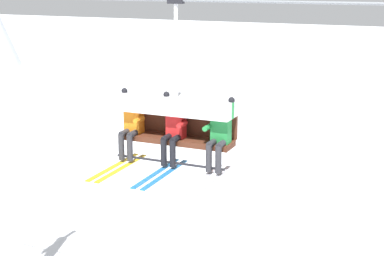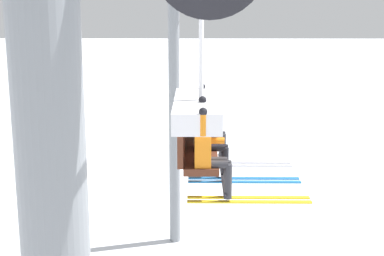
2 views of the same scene
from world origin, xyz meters
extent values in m
cylinder|color=slate|center=(1.78, -0.80, 8.39)|extent=(17.78, 0.05, 0.05)
cube|color=#512819|center=(-0.44, -0.80, 5.90)|extent=(2.11, 0.48, 0.10)
cube|color=#512819|center=(-0.44, -0.52, 6.17)|extent=(2.11, 0.08, 0.45)
cube|color=silver|center=(-0.44, -0.74, 6.55)|extent=(2.15, 0.68, 0.30)
cylinder|color=black|center=(-0.44, -1.12, 5.57)|extent=(2.11, 0.04, 0.04)
cylinder|color=silver|center=(-0.44, -0.80, 7.52)|extent=(0.07, 0.07, 1.64)
cube|color=black|center=(-0.44, -0.80, 8.39)|extent=(0.28, 0.12, 0.12)
cube|color=orange|center=(-1.31, -0.82, 6.21)|extent=(0.32, 0.22, 0.52)
sphere|color=maroon|center=(-1.31, -0.82, 6.57)|extent=(0.22, 0.22, 0.22)
ellipsoid|color=black|center=(-1.31, -0.92, 6.57)|extent=(0.17, 0.04, 0.08)
cylinder|color=#2D2D33|center=(-1.40, -0.99, 5.99)|extent=(0.11, 0.34, 0.11)
cylinder|color=#2D2D33|center=(-1.22, -0.99, 5.99)|extent=(0.11, 0.34, 0.11)
cylinder|color=#2D2D33|center=(-1.40, -1.16, 5.75)|extent=(0.11, 0.11, 0.48)
cylinder|color=#2D2D33|center=(-1.22, -1.16, 5.75)|extent=(0.11, 0.11, 0.48)
cube|color=gold|center=(-1.40, -1.46, 5.46)|extent=(0.09, 1.70, 0.02)
cube|color=gold|center=(-1.22, -1.46, 5.46)|extent=(0.09, 1.70, 0.02)
cylinder|color=orange|center=(-1.49, -0.82, 6.56)|extent=(0.09, 0.09, 0.30)
sphere|color=black|center=(-1.49, -0.82, 6.73)|extent=(0.11, 0.11, 0.11)
cylinder|color=orange|center=(-1.12, -0.97, 6.25)|extent=(0.09, 0.30, 0.09)
cube|color=red|center=(-0.44, -0.82, 6.21)|extent=(0.32, 0.22, 0.52)
sphere|color=black|center=(-0.44, -0.82, 6.57)|extent=(0.22, 0.22, 0.22)
ellipsoid|color=black|center=(-0.44, -0.92, 6.57)|extent=(0.17, 0.04, 0.08)
cylinder|color=black|center=(-0.53, -0.99, 5.99)|extent=(0.11, 0.34, 0.11)
cylinder|color=black|center=(-0.35, -0.99, 5.99)|extent=(0.11, 0.34, 0.11)
cylinder|color=black|center=(-0.53, -1.16, 5.75)|extent=(0.11, 0.11, 0.48)
cylinder|color=black|center=(-0.35, -1.16, 5.75)|extent=(0.11, 0.11, 0.48)
cube|color=#1E6BB2|center=(-0.53, -1.46, 5.46)|extent=(0.09, 1.70, 0.02)
cube|color=#1E6BB2|center=(-0.35, -1.46, 5.46)|extent=(0.09, 1.70, 0.02)
cylinder|color=red|center=(-0.63, -0.82, 6.56)|extent=(0.09, 0.09, 0.30)
sphere|color=black|center=(-0.63, -0.82, 6.73)|extent=(0.11, 0.11, 0.11)
cylinder|color=red|center=(-0.25, -0.97, 6.25)|extent=(0.09, 0.30, 0.09)
cube|color=#23843D|center=(0.42, -0.82, 6.21)|extent=(0.32, 0.22, 0.52)
sphere|color=maroon|center=(0.42, -0.82, 6.57)|extent=(0.22, 0.22, 0.22)
ellipsoid|color=black|center=(0.42, -0.92, 6.57)|extent=(0.17, 0.04, 0.08)
cylinder|color=#2D2D33|center=(0.34, -0.99, 5.99)|extent=(0.11, 0.34, 0.11)
cylinder|color=#2D2D33|center=(0.51, -0.99, 5.99)|extent=(0.11, 0.34, 0.11)
cylinder|color=#2D2D33|center=(0.34, -1.16, 5.75)|extent=(0.11, 0.11, 0.48)
cylinder|color=#2D2D33|center=(0.51, -1.16, 5.75)|extent=(0.11, 0.11, 0.48)
cube|color=#B2B2BC|center=(0.34, -1.46, 5.46)|extent=(0.09, 1.70, 0.02)
cube|color=#B2B2BC|center=(0.51, -1.46, 5.46)|extent=(0.09, 1.70, 0.02)
cylinder|color=#23843D|center=(0.24, -0.97, 6.25)|extent=(0.09, 0.30, 0.09)
cylinder|color=#23843D|center=(0.61, -0.82, 6.56)|extent=(0.09, 0.09, 0.30)
sphere|color=black|center=(0.61, -0.82, 6.73)|extent=(0.11, 0.11, 0.11)
camera|label=1|loc=(3.94, -10.11, 8.79)|focal=55.00mm
camera|label=2|loc=(-8.96, -0.74, 8.23)|focal=55.00mm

